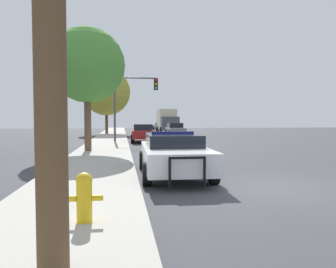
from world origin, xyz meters
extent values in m
plane|color=#3D3D42|center=(0.00, 0.00, 0.00)|extent=(110.00, 110.00, 0.00)
cube|color=#ADA89E|center=(-5.10, 0.00, 0.07)|extent=(3.00, 110.00, 0.13)
cube|color=white|center=(-2.39, 2.22, 0.65)|extent=(2.08, 5.05, 0.63)
cube|color=black|center=(-2.38, 2.47, 1.16)|extent=(1.74, 2.64, 0.39)
cylinder|color=black|center=(-1.48, 0.65, 0.33)|extent=(0.26, 0.67, 0.66)
cylinder|color=black|center=(-3.38, 0.70, 0.33)|extent=(0.26, 0.67, 0.66)
cylinder|color=black|center=(-1.39, 3.75, 0.33)|extent=(0.26, 0.67, 0.66)
cylinder|color=black|center=(-3.30, 3.80, 0.33)|extent=(0.26, 0.67, 0.66)
cylinder|color=black|center=(-2.02, -0.41, 0.56)|extent=(0.07, 0.07, 0.75)
cylinder|color=black|center=(-2.90, -0.38, 0.56)|extent=(0.07, 0.07, 0.75)
cylinder|color=black|center=(-2.46, -0.40, 0.90)|extent=(0.92, 0.10, 0.07)
cube|color=navy|center=(-2.38, 2.47, 1.39)|extent=(1.40, 0.24, 0.09)
cube|color=navy|center=(-1.41, 2.20, 0.68)|extent=(0.11, 3.60, 0.18)
cylinder|color=gold|center=(-4.69, -2.74, 0.46)|extent=(0.26, 0.26, 0.67)
sphere|color=gold|center=(-4.69, -2.74, 0.83)|extent=(0.27, 0.27, 0.27)
cylinder|color=gold|center=(-4.91, -2.74, 0.53)|extent=(0.18, 0.10, 0.10)
cylinder|color=gold|center=(-4.47, -2.74, 0.53)|extent=(0.18, 0.10, 0.10)
cylinder|color=#424247|center=(-4.58, 16.86, 2.62)|extent=(0.16, 0.16, 4.98)
cylinder|color=#424247|center=(-3.01, 16.86, 4.96)|extent=(3.15, 0.11, 0.11)
cube|color=black|center=(-1.44, 16.86, 4.51)|extent=(0.30, 0.24, 0.90)
sphere|color=red|center=(-1.44, 16.73, 4.81)|extent=(0.20, 0.20, 0.20)
sphere|color=orange|center=(-1.44, 16.73, 4.51)|extent=(0.20, 0.20, 0.20)
sphere|color=green|center=(-1.44, 16.73, 4.21)|extent=(0.20, 0.20, 0.20)
cube|color=slate|center=(1.63, 26.29, 0.62)|extent=(1.71, 4.32, 0.55)
cube|color=black|center=(1.63, 26.51, 1.15)|extent=(1.46, 2.25, 0.51)
cylinder|color=black|center=(2.43, 24.95, 0.34)|extent=(0.25, 0.69, 0.69)
cylinder|color=black|center=(0.80, 24.96, 0.34)|extent=(0.25, 0.69, 0.69)
cylinder|color=black|center=(2.46, 27.62, 0.34)|extent=(0.25, 0.69, 0.69)
cylinder|color=black|center=(0.82, 27.63, 0.34)|extent=(0.25, 0.69, 0.69)
cube|color=maroon|center=(-2.38, 17.68, 0.66)|extent=(1.90, 4.70, 0.62)
cube|color=black|center=(-2.40, 17.45, 1.20)|extent=(1.55, 2.47, 0.46)
cylinder|color=black|center=(-3.12, 19.15, 0.35)|extent=(0.28, 0.72, 0.71)
cylinder|color=black|center=(-1.50, 19.07, 0.35)|extent=(0.28, 0.72, 0.71)
cylinder|color=black|center=(-3.27, 16.29, 0.35)|extent=(0.28, 0.72, 0.71)
cylinder|color=black|center=(-1.65, 16.21, 0.35)|extent=(0.28, 0.72, 0.71)
cube|color=#333856|center=(1.54, 37.71, 0.62)|extent=(2.12, 4.78, 0.57)
cube|color=black|center=(1.55, 37.47, 1.10)|extent=(1.73, 2.52, 0.39)
cylinder|color=black|center=(0.55, 39.10, 0.34)|extent=(0.28, 0.69, 0.67)
cylinder|color=black|center=(2.35, 39.21, 0.34)|extent=(0.28, 0.69, 0.67)
cylinder|color=black|center=(0.72, 36.21, 0.34)|extent=(0.28, 0.69, 0.67)
cylinder|color=black|center=(2.53, 36.31, 0.34)|extent=(0.28, 0.69, 0.67)
cube|color=#474C51|center=(1.86, 31.99, 1.26)|extent=(2.22, 1.89, 1.68)
cube|color=beige|center=(1.90, 35.32, 1.76)|extent=(2.25, 4.82, 2.67)
cylinder|color=black|center=(2.95, 32.16, 0.42)|extent=(0.29, 0.84, 0.84)
cylinder|color=black|center=(0.78, 32.18, 0.42)|extent=(0.29, 0.84, 0.84)
cylinder|color=black|center=(2.98, 36.21, 0.42)|extent=(0.29, 0.84, 0.84)
cylinder|color=black|center=(0.82, 36.22, 0.42)|extent=(0.29, 0.84, 0.84)
cylinder|color=#4C3823|center=(-5.82, 30.82, 1.81)|extent=(0.34, 0.34, 3.36)
sphere|color=#999933|center=(-5.82, 30.82, 5.02)|extent=(5.57, 5.57, 5.57)
cylinder|color=brown|center=(-5.87, 9.73, 1.88)|extent=(0.37, 0.37, 3.49)
sphere|color=#4C8E38|center=(-5.87, 9.73, 4.73)|extent=(4.03, 4.03, 4.03)
camera|label=1|loc=(-4.06, -8.31, 1.87)|focal=35.00mm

